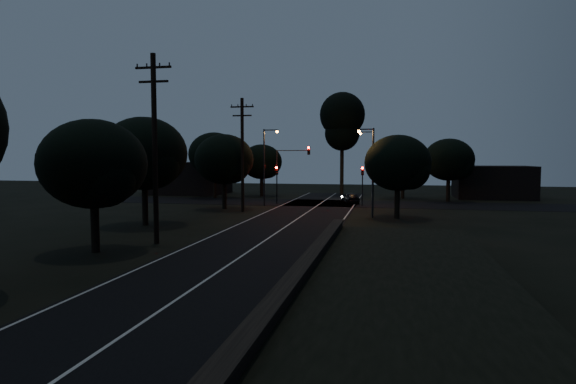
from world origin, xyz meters
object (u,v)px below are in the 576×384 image
at_px(signal_mast, 292,164).
at_px(streetlight_a, 266,162).
at_px(utility_pole_mid, 155,146).
at_px(streetlight_c, 371,166).
at_px(utility_pole_far, 242,153).
at_px(signal_left, 277,178).
at_px(tall_pine, 342,121).
at_px(car, 351,198).
at_px(signal_right, 362,179).
at_px(streetlight_b, 371,161).

xyz_separation_m(signal_mast, streetlight_a, (-2.39, -1.99, 0.30)).
xyz_separation_m(utility_pole_mid, streetlight_c, (11.83, 15.00, -1.39)).
distance_m(utility_pole_far, signal_mast, 8.64).
distance_m(signal_left, streetlight_a, 2.77).
distance_m(utility_pole_far, streetlight_a, 6.10).
relative_size(tall_pine, car, 3.93).
xyz_separation_m(signal_left, car, (7.80, 2.39, -2.23)).
xyz_separation_m(signal_right, car, (-1.40, 2.39, -2.23)).
distance_m(signal_mast, car, 7.55).
bearing_deg(signal_left, utility_pole_far, -99.94).
distance_m(streetlight_b, streetlight_c, 14.01).
xyz_separation_m(utility_pole_far, tall_pine, (7.00, 23.00, 4.52)).
bearing_deg(utility_pole_far, signal_right, 37.00).
distance_m(streetlight_b, car, 4.83).
relative_size(signal_left, streetlight_c, 0.55).
bearing_deg(car, streetlight_a, 9.21).
height_order(signal_left, signal_right, same).
distance_m(utility_pole_mid, signal_left, 25.19).
distance_m(signal_right, signal_mast, 7.66).
bearing_deg(streetlight_c, signal_mast, 131.19).
height_order(signal_left, car, signal_left).
bearing_deg(streetlight_a, signal_left, 70.41).
distance_m(signal_left, car, 8.46).
distance_m(signal_mast, streetlight_c, 13.28).
height_order(signal_right, streetlight_c, streetlight_c).
xyz_separation_m(tall_pine, signal_right, (3.60, -15.01, -7.17)).
xyz_separation_m(signal_mast, streetlight_b, (8.22, 4.01, 0.30)).
relative_size(utility_pole_far, signal_mast, 1.68).
bearing_deg(signal_mast, utility_pole_mid, -97.04).
height_order(tall_pine, streetlight_b, tall_pine).
distance_m(utility_pole_far, signal_right, 13.53).
height_order(utility_pole_mid, signal_left, utility_pole_mid).
height_order(utility_pole_mid, utility_pole_far, utility_pole_mid).
height_order(utility_pole_mid, signal_right, utility_pole_mid).
bearing_deg(tall_pine, signal_mast, -104.62).
height_order(streetlight_a, streetlight_c, streetlight_a).
distance_m(tall_pine, streetlight_c, 26.08).
bearing_deg(car, streetlight_b, -160.49).
xyz_separation_m(utility_pole_mid, utility_pole_far, (0.00, 17.00, -0.25)).
relative_size(tall_pine, streetlight_c, 1.85).
height_order(signal_right, streetlight_a, streetlight_a).
bearing_deg(utility_pole_far, signal_mast, 68.89).
xyz_separation_m(tall_pine, streetlight_c, (4.83, -25.00, -5.65)).
distance_m(signal_mast, streetlight_b, 9.15).
bearing_deg(utility_pole_mid, streetlight_a, 88.27).
xyz_separation_m(tall_pine, signal_left, (-5.60, -15.01, -7.17)).
height_order(signal_mast, streetlight_a, streetlight_a).
distance_m(utility_pole_mid, car, 29.34).
xyz_separation_m(streetlight_a, car, (8.51, 4.38, -4.03)).
distance_m(tall_pine, streetlight_b, 12.98).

